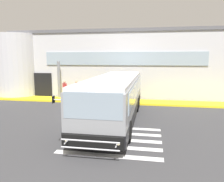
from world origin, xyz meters
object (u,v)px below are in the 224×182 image
entry_support_column (59,79)px  safety_bollard_yellow (85,99)px  bus_main_foreground (115,99)px  passenger_near_column (65,89)px  passenger_by_doorway (77,89)px

entry_support_column → safety_bollard_yellow: size_ratio=3.78×
entry_support_column → bus_main_foreground: bearing=-43.7°
passenger_near_column → passenger_by_doorway: size_ratio=1.00×
bus_main_foreground → safety_bollard_yellow: 5.51m
entry_support_column → bus_main_foreground: (6.38, -6.10, -0.52)m
bus_main_foreground → passenger_near_column: bus_main_foreground is taller
safety_bollard_yellow → passenger_by_doorway: bearing=130.9°
entry_support_column → bus_main_foreground: 8.84m
passenger_near_column → safety_bollard_yellow: bearing=-27.1°
bus_main_foreground → passenger_near_column: (-5.58, 5.45, -0.25)m
bus_main_foreground → passenger_by_doorway: bus_main_foreground is taller
bus_main_foreground → safety_bollard_yellow: (-3.33, 4.30, -0.88)m
entry_support_column → passenger_near_column: 1.29m
bus_main_foreground → passenger_near_column: 7.81m
passenger_near_column → passenger_by_doorway: bearing=13.3°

